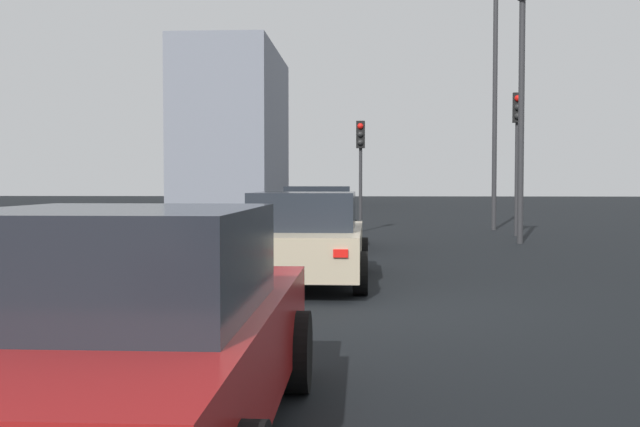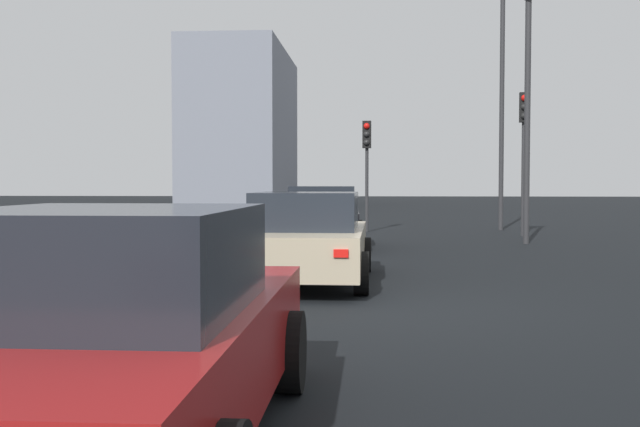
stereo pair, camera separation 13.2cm
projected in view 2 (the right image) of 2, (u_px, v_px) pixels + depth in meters
ground_plane at (395, 312)px, 10.00m from camera, size 160.00×160.00×0.20m
car_black_right_lead at (323, 218)px, 18.83m from camera, size 4.15×2.11×1.55m
car_beige_right_second at (308, 239)px, 12.25m from camera, size 4.54×2.08×1.48m
car_red_right_third at (117, 336)px, 4.46m from camera, size 4.38×1.99×1.49m
traffic_light_near_left at (524, 133)px, 22.63m from camera, size 0.33×0.30×4.37m
traffic_light_near_right at (367, 152)px, 24.78m from camera, size 0.32×0.29×3.69m
street_lamp_kerbside at (528, 94)px, 19.83m from camera, size 0.56×0.36×6.71m
street_lamp_far at (502, 86)px, 25.50m from camera, size 0.56×0.36×8.57m
building_facade_left at (243, 129)px, 55.70m from camera, size 15.72×6.53×11.35m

